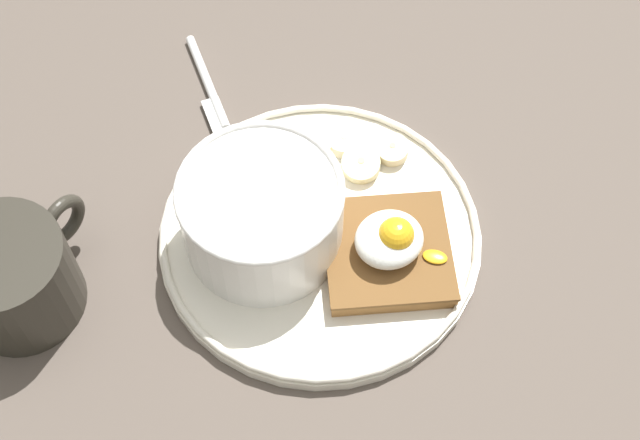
{
  "coord_description": "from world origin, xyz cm",
  "views": [
    {
      "loc": [
        18.88,
        30.08,
        63.5
      ],
      "look_at": [
        0.0,
        0.0,
        5.0
      ],
      "focal_mm": 50.0,
      "sensor_mm": 36.0,
      "label": 1
    }
  ],
  "objects": [
    {
      "name": "poached_egg",
      "position": [
        -3.31,
        4.72,
        6.02
      ],
      "size": [
        6.24,
        6.18,
        3.49
      ],
      "color": "white",
      "rests_on": "toast_slice"
    },
    {
      "name": "banana_slice_back",
      "position": [
        -6.07,
        -3.37,
        3.72
      ],
      "size": [
        4.62,
        4.62,
        1.74
      ],
      "color": "beige",
      "rests_on": "plate"
    },
    {
      "name": "banana_slice_left",
      "position": [
        -6.3,
        -6.28,
        3.53
      ],
      "size": [
        3.17,
        3.15,
        1.12
      ],
      "color": "#F1E5BD",
      "rests_on": "plate"
    },
    {
      "name": "banana_slice_right",
      "position": [
        -9.08,
        -3.25,
        3.7
      ],
      "size": [
        3.91,
        3.93,
        1.61
      ],
      "color": "beige",
      "rests_on": "plate"
    },
    {
      "name": "knife",
      "position": [
        0.75,
        -17.1,
        2.4
      ],
      "size": [
        4.02,
        14.33,
        0.8
      ],
      "color": "silver",
      "rests_on": "ground_plane"
    },
    {
      "name": "plate",
      "position": [
        0.0,
        0.0,
        2.8
      ],
      "size": [
        25.43,
        25.43,
        1.6
      ],
      "color": "silver",
      "rests_on": "ground_plane"
    },
    {
      "name": "toast_slice",
      "position": [
        -3.21,
        4.62,
        3.88
      ],
      "size": [
        12.95,
        12.95,
        1.59
      ],
      "color": "brown",
      "rests_on": "plate"
    },
    {
      "name": "banana_slice_front",
      "position": [
        -4.07,
        -7.46,
        3.72
      ],
      "size": [
        4.78,
        4.82,
        1.57
      ],
      "color": "#F5EDBE",
      "rests_on": "plate"
    },
    {
      "name": "coffee_mug",
      "position": [
        21.84,
        -7.41,
        5.91
      ],
      "size": [
        11.99,
        9.31,
        7.59
      ],
      "color": "#2F2B24",
      "rests_on": "ground_plane"
    },
    {
      "name": "ground_plane",
      "position": [
        0.0,
        0.0,
        1.0
      ],
      "size": [
        120.0,
        120.0,
        2.0
      ],
      "primitive_type": "cube",
      "color": "#534840",
      "rests_on": "ground"
    },
    {
      "name": "oatmeal_bowl",
      "position": [
        3.91,
        -2.0,
        6.62
      ],
      "size": [
        12.51,
        12.51,
        7.1
      ],
      "color": "white",
      "rests_on": "plate"
    }
  ]
}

